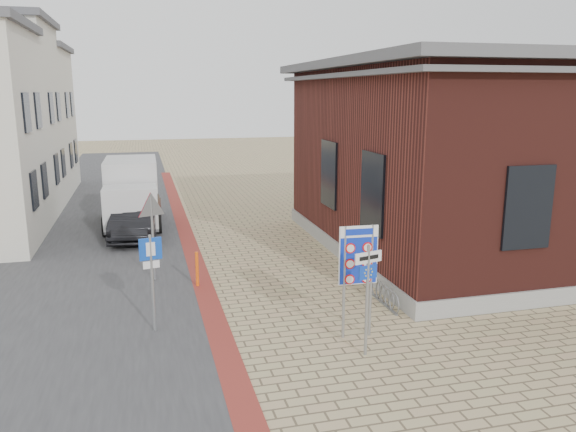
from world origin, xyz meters
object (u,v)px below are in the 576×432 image
essen_sign (367,283)px  bollard (197,269)px  sedan (136,217)px  parking_sign (151,267)px  border_sign (358,258)px  box_truck (132,192)px

essen_sign → bollard: size_ratio=2.35×
bollard → sedan: bearing=104.8°
parking_sign → border_sign: bearing=-30.0°
parking_sign → box_truck: bearing=80.8°
bollard → essen_sign: bearing=-59.9°
border_sign → parking_sign: border_sign is taller
essen_sign → bollard: 6.41m
sedan → parking_sign: size_ratio=1.97×
parking_sign → sedan: bearing=80.5°
box_truck → sedan: bearing=-84.8°
box_truck → parking_sign: size_ratio=2.24×
parking_sign → bollard: bearing=53.9°
box_truck → bollard: (1.93, -8.71, -0.92)m
box_truck → bollard: box_truck is taller
border_sign → essen_sign: 1.01m
essen_sign → parking_sign: (-4.50, 2.46, -0.03)m
parking_sign → bollard: size_ratio=2.26×
box_truck → border_sign: bearing=-67.7°
essen_sign → box_truck: bearing=95.3°
box_truck → essen_sign: (5.10, -14.17, 0.22)m
sedan → border_sign: size_ratio=1.76×
sedan → essen_sign: (4.94, -12.17, 0.89)m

